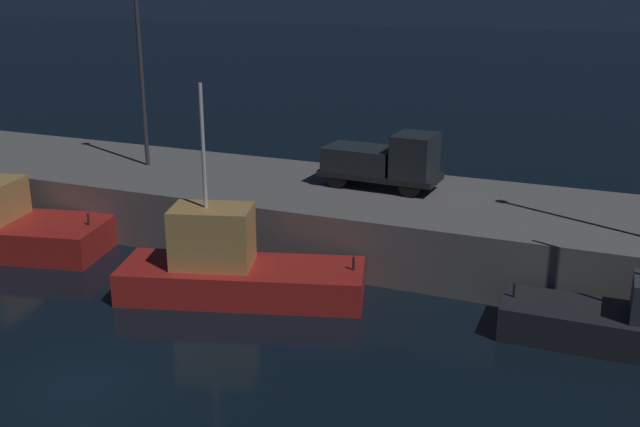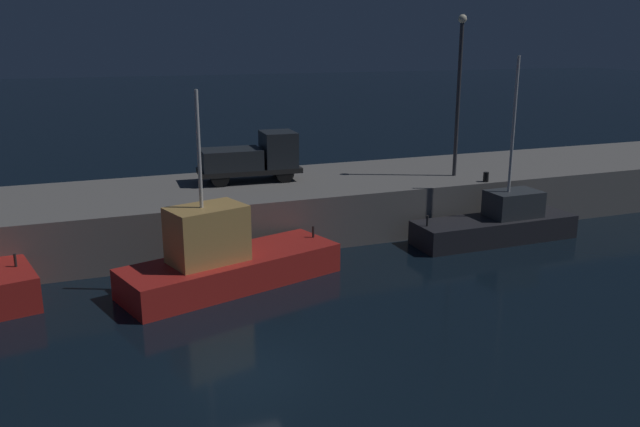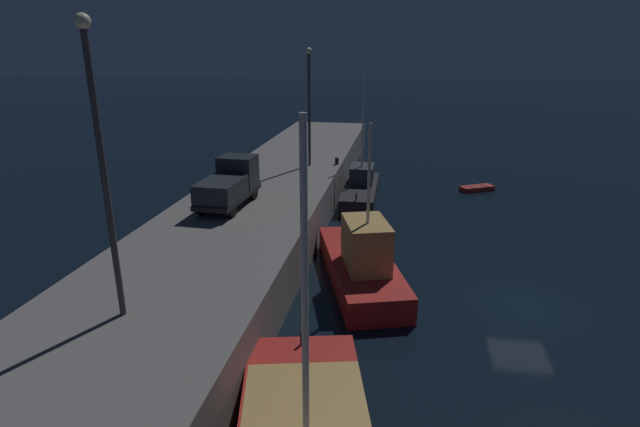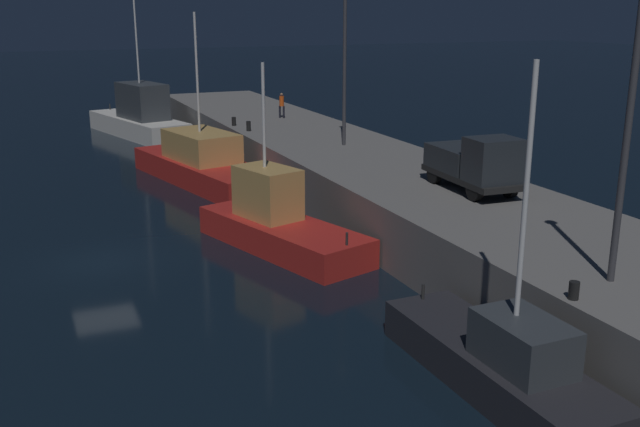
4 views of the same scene
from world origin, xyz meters
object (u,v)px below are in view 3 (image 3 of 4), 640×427
Objects in this scene: fishing_boat_white at (362,263)px; lamp_post_west at (101,155)px; utility_truck at (229,184)px; dinghy_orange_near at (477,188)px; lamp_post_east at (309,99)px; fishing_boat_blue at (361,189)px; bollard_central at (337,161)px.

fishing_boat_white is 1.01× the size of lamp_post_west.
dinghy_orange_near is at bearing -45.91° from utility_truck.
utility_truck is at bearing 2.32° from lamp_post_west.
lamp_post_west is 1.11× the size of lamp_post_east.
dinghy_orange_near is (17.78, -7.49, -0.89)m from fishing_boat_white.
lamp_post_west reaches higher than fishing_boat_blue.
lamp_post_east is (13.51, 5.07, 6.20)m from fishing_boat_white.
lamp_post_east reaches higher than bollard_central.
fishing_boat_white is 1.13× the size of lamp_post_east.
fishing_boat_white is 3.30× the size of dinghy_orange_near.
lamp_post_west is at bearing 170.32° from bollard_central.
dinghy_orange_near is (4.05, -8.79, -0.65)m from fishing_boat_blue.
dinghy_orange_near is 11.53m from bollard_central.
fishing_boat_blue is at bearing -14.41° from lamp_post_west.
bollard_central is (-3.61, 10.65, 2.57)m from dinghy_orange_near.
dinghy_orange_near is 31.04m from lamp_post_west.
lamp_post_east reaches higher than fishing_boat_white.
fishing_boat_white is 19.31m from dinghy_orange_near.
lamp_post_west is at bearing -177.68° from utility_truck.
utility_truck is at bearing 66.66° from fishing_boat_white.
dinghy_orange_near is at bearing -65.28° from fishing_boat_blue.
lamp_post_west reaches higher than dinghy_orange_near.
fishing_boat_blue is 13.79m from fishing_boat_white.
lamp_post_east is (-0.22, 3.77, 6.44)m from fishing_boat_blue.
lamp_post_east is (-4.26, 12.56, 7.09)m from dinghy_orange_near.
lamp_post_west is 1.75× the size of utility_truck.
lamp_post_east is 11.15m from utility_truck.
lamp_post_west is 22.20m from lamp_post_east.
fishing_boat_blue is 2.71m from bollard_central.
lamp_post_east is at bearing -5.08° from lamp_post_west.
lamp_post_west reaches higher than fishing_boat_white.
dinghy_orange_near is 0.34× the size of lamp_post_east.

